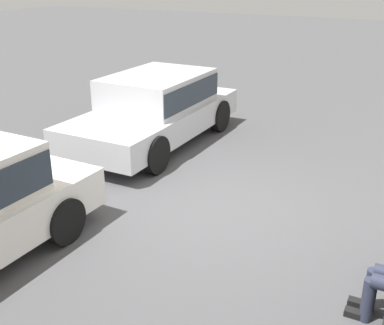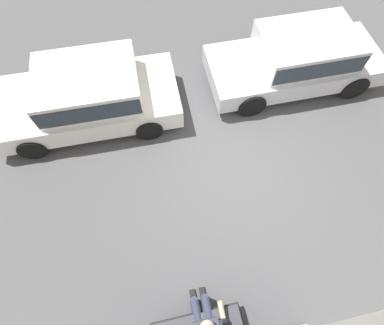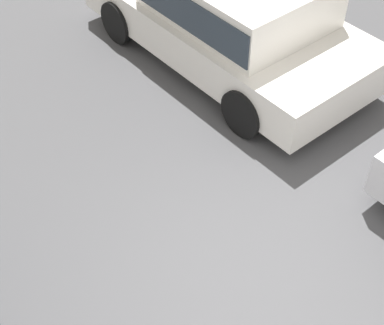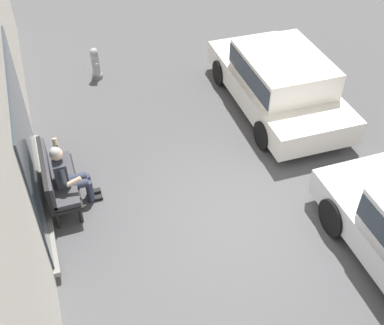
% 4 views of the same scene
% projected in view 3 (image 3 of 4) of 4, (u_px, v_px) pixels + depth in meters
% --- Properties ---
extents(ground_plane, '(60.00, 60.00, 0.00)m').
position_uv_depth(ground_plane, '(271.00, 282.00, 5.55)').
color(ground_plane, '#4C4C4F').
extents(parked_car_mid, '(4.15, 2.00, 1.36)m').
position_uv_depth(parked_car_mid, '(232.00, 11.00, 7.55)').
color(parked_car_mid, white).
rests_on(parked_car_mid, ground_plane).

